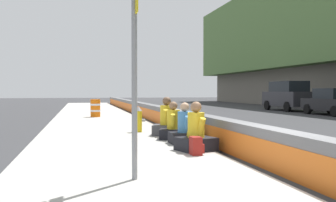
% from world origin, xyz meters
% --- Properties ---
extents(ground_plane, '(160.00, 160.00, 0.00)m').
position_xyz_m(ground_plane, '(0.00, 0.00, 0.00)').
color(ground_plane, '#353538').
rests_on(ground_plane, ground).
extents(sidewalk_strip, '(80.00, 4.40, 0.14)m').
position_xyz_m(sidewalk_strip, '(0.00, 2.65, 0.07)').
color(sidewalk_strip, '#A8A59E').
rests_on(sidewalk_strip, ground_plane).
extents(jersey_barrier, '(76.00, 0.45, 0.85)m').
position_xyz_m(jersey_barrier, '(0.00, 0.00, 0.42)').
color(jersey_barrier, slate).
rests_on(jersey_barrier, ground_plane).
extents(route_sign_post, '(0.44, 0.09, 3.60)m').
position_xyz_m(route_sign_post, '(-0.30, 2.67, 2.21)').
color(route_sign_post, gray).
rests_on(route_sign_post, sidewalk_strip).
extents(fire_hydrant, '(0.26, 0.46, 0.88)m').
position_xyz_m(fire_hydrant, '(6.79, 1.57, 0.59)').
color(fire_hydrant, gold).
rests_on(fire_hydrant, sidewalk_strip).
extents(seated_person_foreground, '(0.90, 0.99, 1.16)m').
position_xyz_m(seated_person_foreground, '(2.37, 0.85, 0.50)').
color(seated_person_foreground, black).
rests_on(seated_person_foreground, sidewalk_strip).
extents(seated_person_middle, '(0.70, 0.79, 1.10)m').
position_xyz_m(seated_person_middle, '(3.62, 0.78, 0.48)').
color(seated_person_middle, black).
rests_on(seated_person_middle, sidewalk_strip).
extents(seated_person_rear, '(0.86, 0.94, 1.10)m').
position_xyz_m(seated_person_rear, '(4.63, 0.86, 0.48)').
color(seated_person_rear, black).
rests_on(seated_person_rear, sidewalk_strip).
extents(seated_person_far, '(0.98, 1.06, 1.22)m').
position_xyz_m(seated_person_far, '(5.66, 0.83, 0.52)').
color(seated_person_far, '#424247').
rests_on(seated_person_far, sidewalk_strip).
extents(backpack, '(0.32, 0.28, 0.40)m').
position_xyz_m(backpack, '(1.77, 1.03, 0.33)').
color(backpack, maroon).
rests_on(backpack, sidewalk_strip).
extents(construction_barrel, '(0.54, 0.54, 0.95)m').
position_xyz_m(construction_barrel, '(14.92, 2.71, 0.62)').
color(construction_barrel, orange).
rests_on(construction_barrel, sidewalk_strip).
extents(parked_car_fourth, '(4.51, 1.97, 1.71)m').
position_xyz_m(parked_car_fourth, '(15.31, -12.10, 0.86)').
color(parked_car_fourth, black).
rests_on(parked_car_fourth, ground_plane).
extents(parked_car_midline, '(4.82, 2.10, 2.28)m').
position_xyz_m(parked_car_midline, '(20.97, -12.20, 1.18)').
color(parked_car_midline, '#28282D').
rests_on(parked_car_midline, ground_plane).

